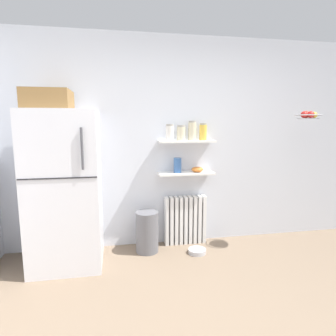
% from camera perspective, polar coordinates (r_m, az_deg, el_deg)
% --- Properties ---
extents(ground_plane, '(7.04, 7.04, 0.00)m').
position_cam_1_polar(ground_plane, '(2.72, 11.15, -26.17)').
color(ground_plane, '#7A6651').
extents(back_wall, '(7.04, 0.10, 2.60)m').
position_cam_1_polar(back_wall, '(3.71, 2.98, 5.02)').
color(back_wall, silver).
rests_on(back_wall, ground_plane).
extents(refrigerator, '(0.74, 0.75, 1.89)m').
position_cam_1_polar(refrigerator, '(3.31, -19.77, -3.20)').
color(refrigerator, silver).
rests_on(refrigerator, ground_plane).
extents(radiator, '(0.53, 0.12, 0.62)m').
position_cam_1_polar(radiator, '(3.79, 3.41, -10.20)').
color(radiator, white).
rests_on(radiator, ground_plane).
extents(wall_shelf_lower, '(0.70, 0.22, 0.02)m').
position_cam_1_polar(wall_shelf_lower, '(3.61, 3.61, -1.05)').
color(wall_shelf_lower, white).
extents(wall_shelf_upper, '(0.70, 0.22, 0.02)m').
position_cam_1_polar(wall_shelf_upper, '(3.56, 3.68, 5.28)').
color(wall_shelf_upper, white).
extents(storage_jar_0, '(0.10, 0.10, 0.20)m').
position_cam_1_polar(storage_jar_0, '(3.51, 0.36, 7.03)').
color(storage_jar_0, silver).
rests_on(storage_jar_0, wall_shelf_upper).
extents(storage_jar_1, '(0.10, 0.10, 0.18)m').
position_cam_1_polar(storage_jar_1, '(3.54, 2.59, 6.93)').
color(storage_jar_1, beige).
rests_on(storage_jar_1, wall_shelf_upper).
extents(storage_jar_2, '(0.10, 0.10, 0.24)m').
position_cam_1_polar(storage_jar_2, '(3.57, 4.79, 7.35)').
color(storage_jar_2, beige).
rests_on(storage_jar_2, wall_shelf_upper).
extents(storage_jar_3, '(0.09, 0.09, 0.21)m').
position_cam_1_polar(storage_jar_3, '(3.61, 6.94, 7.11)').
color(storage_jar_3, yellow).
rests_on(storage_jar_3, wall_shelf_upper).
extents(vase, '(0.10, 0.10, 0.18)m').
position_cam_1_polar(vase, '(3.57, 1.89, 0.54)').
color(vase, '#38609E').
rests_on(vase, wall_shelf_lower).
extents(shelf_bowl, '(0.15, 0.15, 0.07)m').
position_cam_1_polar(shelf_bowl, '(3.64, 5.82, -0.27)').
color(shelf_bowl, orange).
rests_on(shelf_bowl, wall_shelf_lower).
extents(trash_bin, '(0.27, 0.27, 0.50)m').
position_cam_1_polar(trash_bin, '(3.58, -4.15, -12.46)').
color(trash_bin, slate).
rests_on(trash_bin, ground_plane).
extents(pet_food_bowl, '(0.21, 0.21, 0.05)m').
position_cam_1_polar(pet_food_bowl, '(3.63, 5.77, -16.00)').
color(pet_food_bowl, '#B7B7BC').
rests_on(pet_food_bowl, ground_plane).
extents(hanging_fruit_basket, '(0.29, 0.29, 0.10)m').
position_cam_1_polar(hanging_fruit_basket, '(3.80, 25.96, 9.33)').
color(hanging_fruit_basket, '#B2B2B7').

